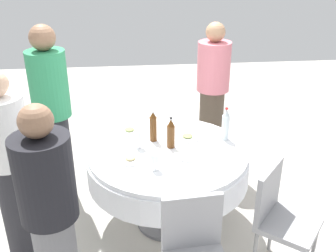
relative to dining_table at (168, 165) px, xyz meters
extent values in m
plane|color=#B7B2A8|center=(0.00, 0.00, -0.59)|extent=(10.00, 10.00, 0.00)
cylinder|color=white|center=(0.00, 0.00, 0.13)|extent=(1.33, 1.33, 0.04)
cylinder|color=white|center=(0.00, 0.00, 0.00)|extent=(1.36, 1.36, 0.22)
cylinder|color=slate|center=(0.00, 0.00, -0.35)|extent=(0.14, 0.14, 0.48)
cylinder|color=slate|center=(0.00, 0.00, -0.58)|extent=(0.56, 0.56, 0.03)
cylinder|color=#593314|center=(-0.05, 0.03, 0.25)|extent=(0.07, 0.07, 0.20)
cone|color=#593314|center=(-0.05, 0.03, 0.38)|extent=(0.06, 0.06, 0.06)
cylinder|color=black|center=(-0.05, 0.03, 0.42)|extent=(0.03, 0.03, 0.01)
cylinder|color=#593314|center=(-0.19, -0.11, 0.26)|extent=(0.06, 0.06, 0.22)
cone|color=#593314|center=(-0.19, -0.11, 0.39)|extent=(0.06, 0.06, 0.05)
cylinder|color=silver|center=(-0.19, -0.11, 0.43)|extent=(0.03, 0.03, 0.01)
cylinder|color=silver|center=(-0.15, 0.52, 0.26)|extent=(0.07, 0.07, 0.22)
cone|color=silver|center=(-0.15, 0.52, 0.40)|extent=(0.06, 0.06, 0.06)
cylinder|color=red|center=(-0.15, 0.52, 0.44)|extent=(0.03, 0.03, 0.01)
cylinder|color=white|center=(0.30, -0.13, 0.15)|extent=(0.06, 0.06, 0.00)
cylinder|color=white|center=(0.30, -0.13, 0.19)|extent=(0.01, 0.01, 0.07)
cylinder|color=white|center=(0.30, -0.13, 0.26)|extent=(0.07, 0.07, 0.06)
cylinder|color=maroon|center=(0.30, -0.13, 0.24)|extent=(0.06, 0.06, 0.03)
cylinder|color=white|center=(-0.07, -0.24, 0.15)|extent=(0.06, 0.06, 0.00)
cylinder|color=white|center=(-0.07, -0.24, 0.19)|extent=(0.01, 0.01, 0.08)
cylinder|color=white|center=(-0.07, -0.24, 0.27)|extent=(0.07, 0.07, 0.06)
cylinder|color=white|center=(-0.20, 0.19, 0.16)|extent=(0.22, 0.22, 0.02)
ellipsoid|color=#8C9E59|center=(-0.20, 0.19, 0.18)|extent=(0.10, 0.09, 0.02)
cylinder|color=white|center=(0.11, 0.15, 0.16)|extent=(0.22, 0.22, 0.02)
cylinder|color=white|center=(-0.38, -0.31, 0.16)|extent=(0.21, 0.21, 0.02)
ellipsoid|color=#8C9E59|center=(-0.38, -0.31, 0.18)|extent=(0.09, 0.08, 0.02)
cylinder|color=white|center=(0.14, -0.31, 0.16)|extent=(0.20, 0.20, 0.02)
ellipsoid|color=tan|center=(0.14, -0.31, 0.18)|extent=(0.09, 0.08, 0.02)
cube|color=silver|center=(0.48, 0.20, 0.15)|extent=(0.05, 0.18, 0.00)
cube|color=silver|center=(0.25, 0.44, 0.15)|extent=(0.03, 0.18, 0.00)
cube|color=silver|center=(0.45, -0.08, 0.15)|extent=(0.03, 0.18, 0.00)
cylinder|color=#26262B|center=(0.25, -1.20, -0.18)|extent=(0.26, 0.26, 0.83)
cylinder|color=white|center=(0.25, -1.20, 0.50)|extent=(0.34, 0.34, 0.52)
cylinder|color=#26262B|center=(-0.50, -1.00, -0.15)|extent=(0.26, 0.26, 0.88)
cylinder|color=#2D8C59|center=(-0.50, -1.00, 0.59)|extent=(0.34, 0.34, 0.60)
sphere|color=#8C664C|center=(-0.50, -1.00, 1.00)|extent=(0.22, 0.22, 0.22)
cylinder|color=#4C3F33|center=(-0.97, 0.57, -0.14)|extent=(0.26, 0.26, 0.90)
cylinder|color=#D8727F|center=(-0.97, 0.57, 0.57)|extent=(0.34, 0.34, 0.51)
sphere|color=tan|center=(-0.97, 0.57, 0.92)|extent=(0.20, 0.20, 0.20)
cylinder|color=black|center=(0.90, -0.80, 0.50)|extent=(0.34, 0.34, 0.53)
sphere|color=#8C664C|center=(0.90, -0.80, 0.86)|extent=(0.19, 0.19, 0.19)
cube|color=#99999E|center=(0.68, 0.82, -0.14)|extent=(0.56, 0.56, 0.04)
cube|color=#99999E|center=(0.57, 0.68, 0.07)|extent=(0.33, 0.29, 0.42)
cylinder|color=gray|center=(0.66, 1.05, -0.38)|extent=(0.03, 0.03, 0.43)
cylinder|color=gray|center=(0.44, 0.79, -0.38)|extent=(0.03, 0.03, 0.43)
cube|color=#99999E|center=(0.85, 0.07, 0.07)|extent=(0.07, 0.40, 0.42)
camera|label=1|loc=(2.84, -0.29, 1.72)|focal=41.81mm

